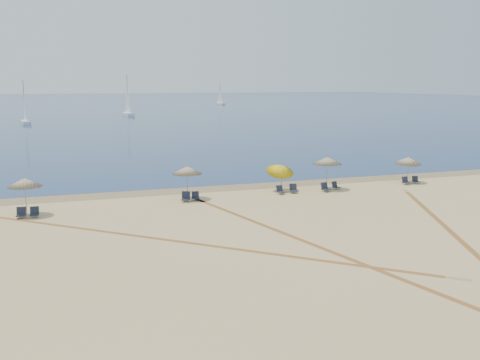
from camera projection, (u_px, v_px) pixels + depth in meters
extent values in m
plane|color=tan|center=(399.00, 294.00, 22.08)|extent=(160.00, 160.00, 0.00)
plane|color=#0C2151|center=(85.00, 103.00, 231.94)|extent=(500.00, 500.00, 0.00)
plane|color=olive|center=(224.00, 188.00, 44.46)|extent=(500.00, 500.00, 0.00)
cylinder|color=gray|center=(26.00, 198.00, 34.93)|extent=(0.05, 0.05, 2.31)
cone|color=beige|center=(25.00, 182.00, 34.75)|extent=(2.15, 2.15, 0.55)
sphere|color=gray|center=(24.00, 178.00, 34.70)|extent=(0.08, 0.08, 0.08)
cylinder|color=gray|center=(187.00, 184.00, 39.91)|extent=(0.05, 0.05, 2.29)
cone|color=beige|center=(187.00, 170.00, 39.73)|extent=(2.20, 2.20, 0.55)
sphere|color=gray|center=(187.00, 166.00, 39.68)|extent=(0.08, 0.08, 0.08)
cylinder|color=gray|center=(282.00, 180.00, 42.71)|extent=(0.05, 0.83, 1.92)
cone|color=gold|center=(280.00, 169.00, 42.87)|extent=(2.19, 2.24, 1.34)
sphere|color=gray|center=(280.00, 165.00, 42.82)|extent=(0.08, 0.08, 0.08)
cylinder|color=gray|center=(327.00, 174.00, 43.60)|extent=(0.05, 0.05, 2.45)
cone|color=beige|center=(327.00, 161.00, 43.41)|extent=(2.33, 2.33, 0.55)
sphere|color=gray|center=(327.00, 157.00, 43.36)|extent=(0.08, 0.08, 0.08)
cylinder|color=gray|center=(408.00, 171.00, 46.53)|extent=(0.05, 0.23, 2.05)
cone|color=beige|center=(408.00, 160.00, 46.45)|extent=(2.20, 2.24, 0.74)
sphere|color=gray|center=(408.00, 157.00, 46.39)|extent=(0.08, 0.08, 0.08)
cube|color=black|center=(21.00, 215.00, 34.37)|extent=(0.60, 0.60, 0.05)
cube|color=black|center=(21.00, 211.00, 34.59)|extent=(0.57, 0.24, 0.50)
cylinder|color=#A5A5AD|center=(17.00, 218.00, 34.15)|extent=(0.02, 0.02, 0.18)
cylinder|color=#A5A5AD|center=(25.00, 217.00, 34.26)|extent=(0.02, 0.02, 0.18)
cube|color=black|center=(34.00, 215.00, 34.59)|extent=(0.58, 0.58, 0.05)
cube|color=black|center=(35.00, 210.00, 34.80)|extent=(0.55, 0.24, 0.48)
cylinder|color=#A5A5AD|center=(31.00, 217.00, 34.37)|extent=(0.02, 0.02, 0.18)
cylinder|color=#A5A5AD|center=(38.00, 217.00, 34.48)|extent=(0.02, 0.02, 0.18)
cube|color=black|center=(186.00, 199.00, 39.10)|extent=(0.73, 0.73, 0.05)
cube|color=black|center=(186.00, 195.00, 39.34)|extent=(0.63, 0.38, 0.53)
cylinder|color=#A5A5AD|center=(183.00, 201.00, 38.91)|extent=(0.03, 0.03, 0.19)
cylinder|color=#A5A5AD|center=(190.00, 201.00, 38.93)|extent=(0.03, 0.03, 0.19)
cube|color=black|center=(196.00, 198.00, 39.56)|extent=(0.59, 0.59, 0.05)
cube|color=black|center=(195.00, 194.00, 39.77)|extent=(0.54, 0.26, 0.46)
cylinder|color=#A5A5AD|center=(194.00, 200.00, 39.36)|extent=(0.02, 0.02, 0.17)
cylinder|color=#A5A5AD|center=(199.00, 200.00, 39.44)|extent=(0.02, 0.02, 0.17)
cube|color=black|center=(281.00, 192.00, 41.82)|extent=(0.62, 0.62, 0.05)
cube|color=black|center=(279.00, 188.00, 42.01)|extent=(0.56, 0.29, 0.48)
cylinder|color=#A5A5AD|center=(280.00, 194.00, 41.55)|extent=(0.02, 0.02, 0.18)
cylinder|color=#A5A5AD|center=(285.00, 193.00, 41.76)|extent=(0.02, 0.02, 0.18)
cube|color=black|center=(294.00, 191.00, 42.22)|extent=(0.67, 0.67, 0.05)
cube|color=black|center=(293.00, 187.00, 42.45)|extent=(0.60, 0.32, 0.51)
cylinder|color=#A5A5AD|center=(292.00, 192.00, 42.01)|extent=(0.02, 0.02, 0.19)
cylinder|color=#A5A5AD|center=(298.00, 192.00, 42.07)|extent=(0.02, 0.02, 0.19)
cube|color=black|center=(326.00, 189.00, 42.71)|extent=(0.67, 0.67, 0.05)
cube|color=black|center=(324.00, 186.00, 42.91)|extent=(0.61, 0.30, 0.52)
cylinder|color=#A5A5AD|center=(325.00, 191.00, 42.42)|extent=(0.03, 0.03, 0.19)
cylinder|color=#A5A5AD|center=(330.00, 191.00, 42.64)|extent=(0.03, 0.03, 0.19)
cube|color=black|center=(337.00, 187.00, 43.70)|extent=(0.62, 0.62, 0.05)
cube|color=black|center=(334.00, 184.00, 43.86)|extent=(0.53, 0.32, 0.45)
cylinder|color=#A5A5AD|center=(336.00, 189.00, 43.43)|extent=(0.02, 0.02, 0.16)
cylinder|color=#A5A5AD|center=(339.00, 188.00, 43.66)|extent=(0.02, 0.02, 0.16)
cube|color=black|center=(407.00, 183.00, 45.68)|extent=(0.56, 0.56, 0.05)
cube|color=black|center=(405.00, 179.00, 45.88)|extent=(0.54, 0.22, 0.48)
cylinder|color=#A5A5AD|center=(406.00, 184.00, 45.44)|extent=(0.02, 0.02, 0.18)
cylinder|color=#A5A5AD|center=(410.00, 184.00, 45.59)|extent=(0.02, 0.02, 0.18)
cube|color=black|center=(416.00, 181.00, 46.32)|extent=(0.63, 0.63, 0.04)
cube|color=black|center=(415.00, 178.00, 46.52)|extent=(0.52, 0.34, 0.44)
cylinder|color=#A5A5AD|center=(415.00, 183.00, 46.18)|extent=(0.02, 0.02, 0.16)
cylinder|color=#A5A5AD|center=(419.00, 183.00, 46.16)|extent=(0.02, 0.02, 0.16)
cube|color=white|center=(220.00, 104.00, 211.24)|extent=(2.58, 5.86, 0.62)
cylinder|color=gray|center=(220.00, 93.00, 210.54)|extent=(0.12, 0.12, 8.26)
cube|color=white|center=(128.00, 114.00, 140.37)|extent=(2.46, 7.05, 0.75)
cylinder|color=gray|center=(127.00, 95.00, 139.52)|extent=(0.15, 0.15, 10.04)
cube|color=white|center=(26.00, 122.00, 112.94)|extent=(2.38, 6.14, 0.65)
cylinder|color=gray|center=(24.00, 101.00, 112.20)|extent=(0.13, 0.13, 8.70)
plane|color=tan|center=(315.00, 245.00, 28.68)|extent=(33.52, 33.52, 0.00)
plane|color=tan|center=(302.00, 240.00, 29.60)|extent=(33.52, 33.52, 0.00)
plane|color=tan|center=(465.00, 244.00, 28.90)|extent=(36.82, 36.82, 0.00)
plane|color=tan|center=(458.00, 238.00, 29.98)|extent=(36.82, 36.82, 0.00)
plane|color=tan|center=(187.00, 243.00, 29.19)|extent=(39.57, 39.57, 0.00)
plane|color=tan|center=(169.00, 240.00, 29.63)|extent=(39.57, 39.57, 0.00)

